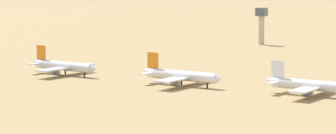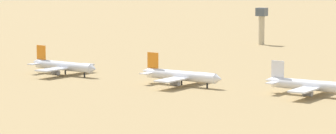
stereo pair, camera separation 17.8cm
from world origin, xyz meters
TOP-DOWN VIEW (x-y plane):
  - ground at (0.00, 0.00)m, footprint 4000.00×4000.00m
  - parked_jet_orange_1 at (-52.18, 1.93)m, footprint 33.46×28.28m
  - parked_jet_orange_2 at (1.24, 0.00)m, footprint 34.00×28.65m
  - parked_jet_white_3 at (49.09, 1.30)m, footprint 33.16×27.88m
  - control_tower at (-35.53, 154.34)m, footprint 5.20×5.20m

SIDE VIEW (x-z plane):
  - ground at x=0.00m, z-range 0.00..0.00m
  - parked_jet_white_3 at x=49.09m, z-range -1.89..9.07m
  - parked_jet_orange_1 at x=-52.18m, z-range -1.90..9.14m
  - parked_jet_orange_2 at x=1.24m, z-range -1.93..9.29m
  - control_tower at x=-35.53m, z-range 2.05..21.86m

